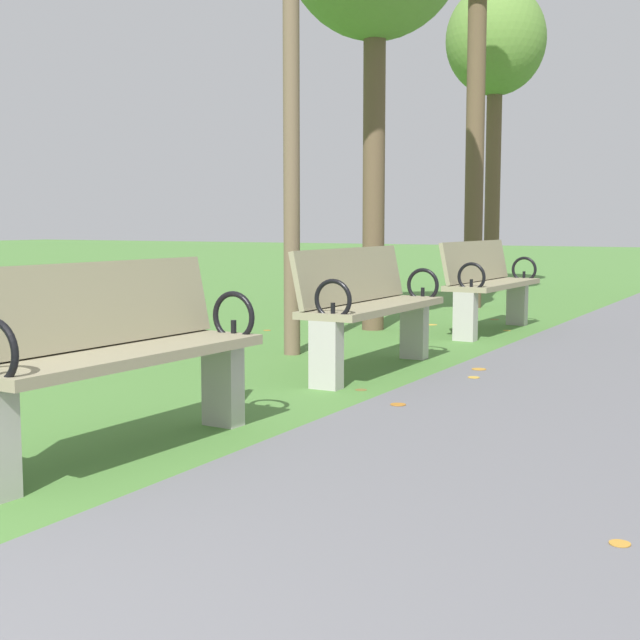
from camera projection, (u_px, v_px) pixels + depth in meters
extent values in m
cube|color=gray|center=(124.00, 355.00, 4.11)|extent=(0.51, 1.62, 0.05)
cube|color=gray|center=(93.00, 305.00, 4.18)|extent=(0.19, 1.60, 0.40)
cube|color=#A8A59E|center=(223.00, 384.00, 4.76)|extent=(0.20, 0.13, 0.45)
torus|color=black|center=(233.00, 316.00, 4.71)|extent=(0.27, 0.04, 0.27)
cylinder|color=black|center=(234.00, 331.00, 4.72)|extent=(0.03, 0.03, 0.12)
cube|color=gray|center=(375.00, 307.00, 6.43)|extent=(0.45, 1.60, 0.05)
cube|color=gray|center=(351.00, 275.00, 6.50)|extent=(0.13, 1.60, 0.40)
cube|color=#A8A59E|center=(326.00, 355.00, 5.81)|extent=(0.20, 0.12, 0.45)
cube|color=#A8A59E|center=(414.00, 331.00, 7.10)|extent=(0.20, 0.12, 0.45)
torus|color=black|center=(333.00, 300.00, 5.73)|extent=(0.27, 0.03, 0.27)
cylinder|color=black|center=(333.00, 312.00, 5.73)|extent=(0.03, 0.03, 0.12)
torus|color=black|center=(423.00, 285.00, 7.05)|extent=(0.27, 0.03, 0.27)
cylinder|color=black|center=(423.00, 295.00, 7.06)|extent=(0.03, 0.03, 0.12)
cube|color=gray|center=(494.00, 284.00, 8.77)|extent=(0.48, 1.61, 0.05)
cube|color=gray|center=(476.00, 261.00, 8.84)|extent=(0.17, 1.60, 0.40)
cube|color=#A8A59E|center=(465.00, 316.00, 8.17)|extent=(0.20, 0.13, 0.45)
cube|color=#A8A59E|center=(517.00, 304.00, 9.43)|extent=(0.20, 0.13, 0.45)
torus|color=black|center=(471.00, 277.00, 8.08)|extent=(0.27, 0.04, 0.27)
cylinder|color=black|center=(471.00, 286.00, 8.09)|extent=(0.03, 0.03, 0.12)
torus|color=black|center=(524.00, 269.00, 9.38)|extent=(0.27, 0.04, 0.27)
cylinder|color=black|center=(524.00, 277.00, 9.39)|extent=(0.03, 0.03, 0.12)
cylinder|color=brown|center=(291.00, 99.00, 7.12)|extent=(0.13, 0.13, 4.13)
cylinder|color=brown|center=(374.00, 169.00, 8.87)|extent=(0.22, 0.22, 3.23)
cylinder|color=brown|center=(475.00, 141.00, 11.16)|extent=(0.23, 0.23, 4.20)
cylinder|color=brown|center=(493.00, 185.00, 13.92)|extent=(0.24, 0.24, 3.34)
ellipsoid|color=#5B8438|center=(496.00, 40.00, 13.67)|extent=(1.53, 1.53, 1.68)
cylinder|color=#93511E|center=(327.00, 339.00, 8.29)|extent=(0.07, 0.07, 0.00)
cylinder|color=brown|center=(495.00, 319.00, 9.97)|extent=(0.11, 0.11, 0.00)
cylinder|color=gold|center=(507.00, 330.00, 8.95)|extent=(0.10, 0.10, 0.00)
cylinder|color=gold|center=(427.00, 304.00, 11.80)|extent=(0.14, 0.14, 0.00)
cylinder|color=gold|center=(474.00, 377.00, 6.13)|extent=(0.10, 0.10, 0.00)
cylinder|color=#BC842D|center=(479.00, 369.00, 6.47)|extent=(0.14, 0.14, 0.00)
cylinder|color=gold|center=(432.00, 324.00, 9.46)|extent=(0.16, 0.16, 0.00)
cylinder|color=brown|center=(361.00, 390.00, 5.79)|extent=(0.11, 0.11, 0.00)
cylinder|color=#AD6B23|center=(398.00, 404.00, 5.22)|extent=(0.13, 0.13, 0.00)
cylinder|color=#AD6B23|center=(267.00, 330.00, 8.97)|extent=(0.09, 0.09, 0.00)
cylinder|color=#BC842D|center=(620.00, 543.00, 2.96)|extent=(0.09, 0.09, 0.00)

